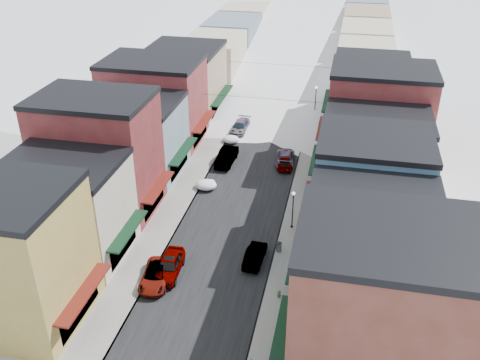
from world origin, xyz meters
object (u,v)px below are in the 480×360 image
at_px(car_dark_hatch, 227,157).
at_px(car_green_sedan, 255,255).
at_px(streetlamp_near, 293,205).
at_px(car_silver_sedan, 169,265).
at_px(trash_can, 279,247).
at_px(car_white_suv, 156,275).

relative_size(car_dark_hatch, car_green_sedan, 1.21).
distance_m(car_green_sedan, streetlamp_near, 6.88).
bearing_deg(car_dark_hatch, car_silver_sedan, -87.90).
bearing_deg(car_silver_sedan, car_dark_hatch, 86.84).
distance_m(car_green_sedan, trash_can, 2.62).
xyz_separation_m(car_green_sedan, streetlamp_near, (2.63, 6.03, 2.00)).
relative_size(car_white_suv, streetlamp_near, 1.22).
height_order(car_white_suv, streetlamp_near, streetlamp_near).
bearing_deg(streetlamp_near, trash_can, -99.34).
relative_size(car_silver_sedan, car_green_sedan, 1.16).
bearing_deg(streetlamp_near, car_silver_sedan, -136.24).
bearing_deg(streetlamp_near, car_white_suv, -134.45).
distance_m(car_silver_sedan, streetlamp_near, 13.51).
bearing_deg(car_white_suv, car_silver_sedan, 53.70).
relative_size(car_dark_hatch, streetlamp_near, 1.29).
bearing_deg(car_dark_hatch, trash_can, -59.84).
relative_size(car_silver_sedan, trash_can, 5.36).
height_order(car_white_suv, car_silver_sedan, car_silver_sedan).
height_order(car_silver_sedan, streetlamp_near, streetlamp_near).
relative_size(car_green_sedan, trash_can, 4.63).
xyz_separation_m(car_silver_sedan, car_dark_hatch, (0.04, 21.81, 0.01)).
xyz_separation_m(trash_can, streetlamp_near, (0.70, 4.26, 2.08)).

